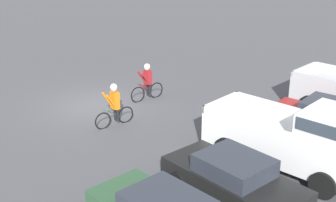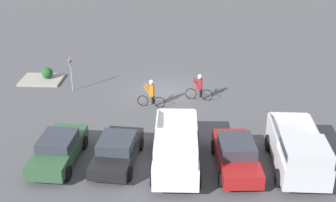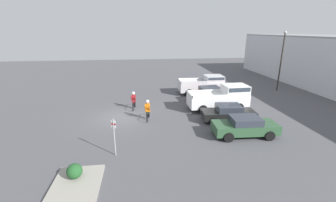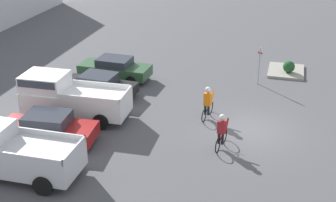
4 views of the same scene
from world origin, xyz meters
name	(u,v)px [view 1 (image 1 of 4)]	position (x,y,z in m)	size (l,w,h in m)	color
ground_plane	(97,105)	(0.00, 0.00, 0.00)	(80.00, 80.00, 0.00)	#4C4C51
sedan_0	(331,122)	(-3.73, 8.93, 0.74)	(2.22, 4.59, 1.48)	maroon
pickup_truck_1	(302,137)	(-0.94, 9.26, 1.17)	(2.36, 5.54, 2.28)	white
sedan_1	(234,178)	(1.87, 8.76, 0.68)	(2.20, 4.38, 1.35)	black
cyclist_0	(114,104)	(0.82, 2.26, 0.91)	(1.71, 0.52, 1.75)	black
cyclist_1	(147,81)	(-2.06, 1.06, 0.87)	(1.72, 0.51, 1.70)	black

